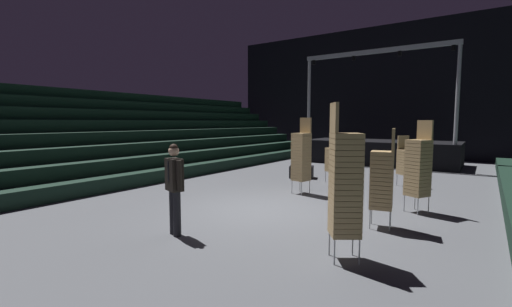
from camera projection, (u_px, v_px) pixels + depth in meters
name	position (u px, v px, depth m)	size (l,w,h in m)	color
ground_plane	(262.00, 211.00, 8.58)	(22.00, 30.00, 0.10)	#515459
arena_end_wall	(398.00, 91.00, 20.57)	(22.00, 0.30, 8.00)	black
bleacher_bank_left	(109.00, 131.00, 13.70)	(6.00, 24.00, 3.60)	black
stage_riser	(380.00, 151.00, 17.83)	(7.43, 3.27, 5.62)	black
man_with_tie	(174.00, 184.00, 6.53)	(0.56, 0.36, 1.77)	black
chair_stack_front_left	(406.00, 161.00, 11.53)	(0.62, 0.62, 1.71)	#B2B5BA
chair_stack_front_right	(333.00, 159.00, 12.21)	(0.62, 0.62, 1.71)	#B2B5BA
chair_stack_mid_left	(382.00, 179.00, 6.99)	(0.51, 0.51, 2.05)	#B2B5BA
chair_stack_mid_right	(345.00, 183.00, 5.30)	(0.61, 0.61, 2.48)	#B2B5BA
chair_stack_mid_centre	(301.00, 156.00, 10.32)	(0.53, 0.53, 2.31)	#B2B5BA
chair_stack_rear_left	(418.00, 167.00, 8.18)	(0.60, 0.60, 2.22)	#B2B5BA
equipment_road_case	(302.00, 172.00, 13.33)	(0.90, 0.60, 0.46)	black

